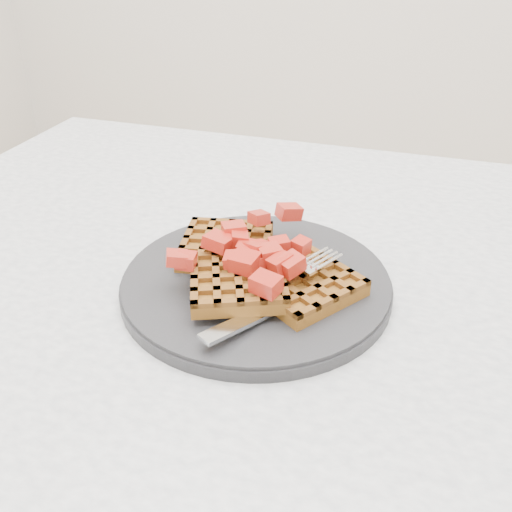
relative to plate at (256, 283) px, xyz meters
name	(u,v)px	position (x,y,z in m)	size (l,w,h in m)	color
table	(346,367)	(0.10, 0.04, -0.12)	(1.20, 0.80, 0.75)	silver
plate	(256,283)	(0.00, 0.00, 0.00)	(0.27, 0.27, 0.02)	black
waffles	(255,269)	(0.00, 0.00, 0.02)	(0.21, 0.19, 0.03)	brown
strawberry_pile	(256,244)	(0.00, 0.00, 0.05)	(0.15, 0.15, 0.02)	#970800
fork	(284,298)	(0.04, -0.04, 0.02)	(0.02, 0.18, 0.02)	silver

